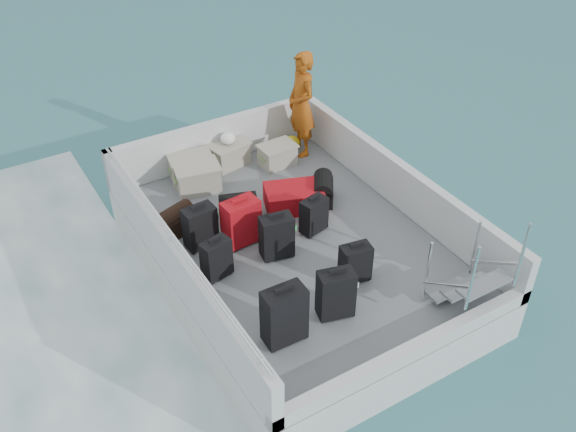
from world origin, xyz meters
name	(u,v)px	position (x,y,z in m)	size (l,w,h in m)	color
ground	(295,273)	(0.00, 0.00, 0.00)	(160.00, 160.00, 0.00)	#1B595F
ferry_hull	(295,257)	(0.00, 0.00, 0.30)	(3.60, 5.00, 0.60)	silver
deck	(295,240)	(0.00, 0.00, 0.61)	(3.30, 4.70, 0.02)	slate
deck_fittings	(330,222)	(0.35, -0.32, 0.99)	(3.60, 5.00, 0.90)	#BBBFBF
suitcase_0	(284,316)	(-1.05, -1.48, 0.99)	(0.48, 0.27, 0.74)	black
suitcase_1	(216,259)	(-1.23, -0.12, 0.90)	(0.37, 0.21, 0.56)	black
suitcase_2	(200,228)	(-1.15, 0.55, 0.93)	(0.42, 0.25, 0.61)	black
suitcase_3	(336,295)	(-0.34, -1.45, 0.94)	(0.42, 0.25, 0.65)	black
suitcase_4	(277,237)	(-0.38, -0.16, 0.93)	(0.42, 0.25, 0.63)	black
suitcase_5	(241,222)	(-0.64, 0.33, 0.95)	(0.48, 0.29, 0.67)	#AE0D1A
suitcase_6	(355,264)	(0.22, -1.07, 0.89)	(0.38, 0.22, 0.53)	black
suitcase_7	(314,216)	(0.32, 0.03, 0.88)	(0.37, 0.21, 0.53)	black
suitcase_8	(294,198)	(0.38, 0.67, 0.78)	(0.54, 0.82, 0.32)	#AE0D1A
duffel_0	(175,223)	(-1.33, 0.99, 0.78)	(0.54, 0.30, 0.32)	black
duffel_1	(238,209)	(-0.43, 0.83, 0.78)	(0.52, 0.30, 0.32)	black
duffel_2	(323,191)	(0.84, 0.59, 0.78)	(0.49, 0.30, 0.32)	black
crate_0	(198,179)	(-0.62, 1.81, 0.81)	(0.64, 0.44, 0.38)	#AAA894
crate_1	(191,168)	(-0.58, 2.12, 0.81)	(0.63, 0.43, 0.38)	#AAA894
crate_2	(229,155)	(0.11, 2.20, 0.80)	(0.59, 0.41, 0.36)	#AAA894
crate_3	(278,156)	(0.77, 1.79, 0.78)	(0.54, 0.37, 0.32)	#AAA894
yellow_bag	(292,142)	(1.23, 2.11, 0.73)	(0.28, 0.26, 0.22)	yellow
white_bag	(228,140)	(0.11, 2.20, 1.07)	(0.24, 0.24, 0.18)	white
passenger	(301,105)	(1.30, 1.94, 1.48)	(0.64, 0.41, 1.72)	orange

